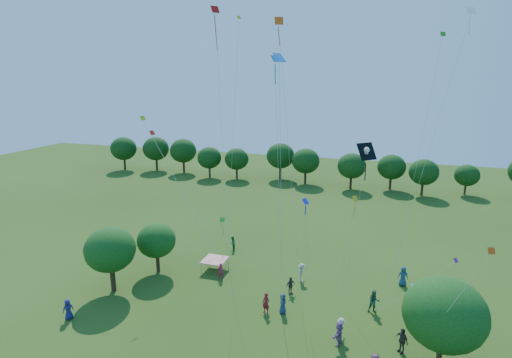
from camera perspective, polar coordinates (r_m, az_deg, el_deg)
The scene contains 34 objects.
near_tree_west at distance 36.89m, azimuth -20.12°, elevation -9.46°, with size 4.31×4.31×5.85m.
near_tree_north at distance 39.41m, azimuth -14.04°, elevation -8.50°, with size 3.64×3.64×4.88m.
near_tree_east at distance 28.86m, azimuth 25.34°, elevation -17.03°, with size 5.12×5.12×6.14m.
treeline at distance 70.55m, azimuth 8.76°, elevation 2.51°, with size 88.01×8.77×6.77m.
tent_red_stripe at distance 39.69m, azimuth -5.92°, elevation -11.44°, with size 2.20×2.20×1.10m.
tent_blue at distance 36.93m, azimuth 23.10°, elevation -14.64°, with size 2.20×2.20×1.10m.
crowd_person_0 at distance 39.13m, azimuth 20.27°, elevation -12.89°, with size 0.90×0.49×1.82m, color navy.
crowd_person_1 at distance 33.08m, azimuth 1.44°, elevation -17.31°, with size 0.64×0.41×1.73m, color maroon.
crowd_person_2 at distance 43.96m, azimuth -3.39°, elevation -9.13°, with size 0.76×0.41×1.53m, color #29612F.
crowd_person_3 at distance 37.77m, azimuth 6.54°, elevation -13.14°, with size 1.13×0.51×1.74m, color #BDAB97.
crowd_person_4 at distance 35.73m, azimuth 4.94°, elevation -14.92°, with size 0.93×0.42×1.59m, color #3D3630.
crowd_person_5 at distance 30.36m, azimuth 11.76°, elevation -20.82°, with size 1.62×0.58×1.73m, color #86518C.
crowd_person_6 at distance 35.48m, azimuth -25.25°, elevation -16.49°, with size 0.82×0.45×1.67m, color navy.
crowd_person_7 at distance 38.16m, azimuth -5.10°, elevation -12.95°, with size 0.58×0.37×1.55m, color #9D1C3F.
crowd_person_8 at distance 34.40m, azimuth 16.50°, elevation -16.45°, with size 0.93×0.50×1.88m, color #245637.
crowd_person_9 at distance 31.07m, azimuth 12.01°, elevation -20.14°, with size 1.02×0.46×1.56m, color #B3B08F.
crowd_person_10 at distance 30.79m, azimuth 20.11°, elevation -20.82°, with size 1.06×0.48×1.81m, color #403533.
crowd_person_12 at distance 33.16m, azimuth 3.85°, elevation -17.32°, with size 0.82×0.44×1.67m, color navy.
crowd_person_13 at distance 33.94m, azimuth 22.19°, elevation -17.56°, with size 0.65×0.42×1.74m, color maroon.
pirate_kite at distance 25.71m, azimuth 15.44°, elevation 3.33°, with size 1.88×1.32×12.94m.
red_high_kite at distance 35.56m, azimuth -5.47°, elevation 16.22°, with size 5.16×9.94×23.00m.
small_kite_0 at distance 24.97m, azimuth 27.96°, elevation -13.10°, with size 2.86×2.53×8.55m.
small_kite_1 at distance 39.35m, azimuth -3.07°, elevation 10.67°, with size 0.95×2.34×22.55m.
small_kite_2 at distance 32.53m, azimuth 13.66°, elevation -4.78°, with size 1.13×0.64×7.94m.
small_kite_3 at distance 35.25m, azimuth 22.90°, elevation 6.81°, with size 1.79×2.62×20.21m.
small_kite_4 at distance 25.74m, azimuth 7.15°, elevation -7.56°, with size 0.53×4.19×9.84m.
small_kite_5 at distance 32.80m, azimuth 24.58°, elevation -12.03°, with size 5.24×2.02×4.15m.
small_kite_6 at distance 29.73m, azimuth 25.59°, elevation 11.08°, with size 4.39×2.45×21.23m.
small_kite_7 at distance 26.37m, azimuth 3.01°, elevation 7.86°, with size 0.66×1.94×18.24m.
small_kite_8 at distance 38.31m, azimuth -12.44°, elevation 2.01°, with size 5.68×1.26×12.16m.
small_kite_9 at distance 30.90m, azimuth 3.96°, elevation 13.50°, with size 2.44×0.52×21.21m.
small_kite_10 at distance 42.31m, azimuth -13.43°, elevation 3.79°, with size 9.77×3.57×13.04m.
small_kite_11 at distance 40.90m, azimuth -4.78°, elevation -6.35°, with size 0.74×0.41×3.13m.
small_kite_12 at distance 23.69m, azimuth 3.48°, elevation 8.01°, with size 1.12×5.29×18.17m.
Camera 1 is at (8.45, -12.97, 18.12)m, focal length 28.00 mm.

